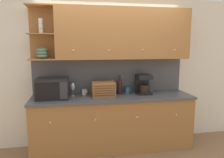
% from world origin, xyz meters
% --- Properties ---
extents(ground_plane, '(24.00, 24.00, 0.00)m').
position_xyz_m(ground_plane, '(0.00, 0.00, 0.00)').
color(ground_plane, '#896647').
extents(wall_back, '(5.09, 0.06, 2.60)m').
position_xyz_m(wall_back, '(0.00, 0.03, 1.30)').
color(wall_back, silver).
rests_on(wall_back, ground_plane).
extents(counter_unit, '(2.71, 0.65, 0.92)m').
position_xyz_m(counter_unit, '(0.00, -0.31, 0.46)').
color(counter_unit, '#A36B38').
rests_on(counter_unit, ground_plane).
extents(backsplash_panel, '(2.69, 0.01, 0.62)m').
position_xyz_m(backsplash_panel, '(0.00, -0.01, 1.23)').
color(backsplash_panel, '#4C4C51').
rests_on(backsplash_panel, counter_unit).
extents(upper_cabinets, '(2.69, 0.36, 0.85)m').
position_xyz_m(upper_cabinets, '(0.17, -0.17, 1.96)').
color(upper_cabinets, '#A36B38').
rests_on(upper_cabinets, backsplash_panel).
extents(microwave, '(0.50, 0.40, 0.33)m').
position_xyz_m(microwave, '(-0.99, -0.29, 1.09)').
color(microwave, black).
rests_on(microwave, counter_unit).
extents(wine_glass, '(0.07, 0.07, 0.22)m').
position_xyz_m(wine_glass, '(-0.67, -0.16, 1.08)').
color(wine_glass, silver).
rests_on(wine_glass, counter_unit).
extents(mug, '(0.09, 0.08, 0.10)m').
position_xyz_m(mug, '(-0.47, -0.13, 0.98)').
color(mug, silver).
rests_on(mug, counter_unit).
extents(bread_box, '(0.38, 0.27, 0.24)m').
position_xyz_m(bread_box, '(-0.16, -0.29, 1.05)').
color(bread_box, '#996033').
rests_on(bread_box, counter_unit).
extents(wine_bottle, '(0.08, 0.08, 0.34)m').
position_xyz_m(wine_bottle, '(0.15, -0.16, 1.08)').
color(wine_bottle, black).
rests_on(wine_bottle, counter_unit).
extents(mug_blue_second, '(0.09, 0.08, 0.11)m').
position_xyz_m(mug_blue_second, '(0.31, -0.11, 0.98)').
color(mug_blue_second, '#38669E').
rests_on(mug_blue_second, counter_unit).
extents(coffee_maker, '(0.24, 0.25, 0.34)m').
position_xyz_m(coffee_maker, '(0.57, -0.22, 1.10)').
color(coffee_maker, black).
rests_on(coffee_maker, counter_unit).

